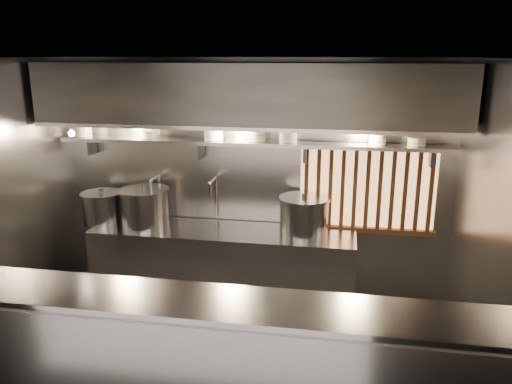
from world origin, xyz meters
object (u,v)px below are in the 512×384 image
(heat_lamp, at_px, (70,128))
(pendant_bulb, at_px, (240,137))
(stock_pot_left, at_px, (102,208))
(stock_pot_mid, at_px, (145,207))
(stock_pot_right, at_px, (304,216))

(heat_lamp, bearing_deg, pendant_bulb, 11.00)
(heat_lamp, distance_m, stock_pot_left, 1.03)
(stock_pot_mid, xyz_separation_m, stock_pot_right, (1.84, 0.03, -0.01))
(pendant_bulb, height_order, stock_pot_right, pendant_bulb)
(stock_pot_left, distance_m, stock_pot_right, 2.37)
(heat_lamp, distance_m, stock_pot_right, 2.71)
(pendant_bulb, distance_m, stock_pot_left, 1.87)
(heat_lamp, xyz_separation_m, stock_pot_right, (2.52, 0.30, -0.95))
(pendant_bulb, bearing_deg, stock_pot_mid, -176.04)
(heat_lamp, distance_m, pendant_bulb, 1.83)
(heat_lamp, xyz_separation_m, stock_pot_left, (0.15, 0.28, -0.98))
(pendant_bulb, distance_m, stock_pot_right, 1.11)
(stock_pot_right, bearing_deg, stock_pot_mid, -179.12)
(heat_lamp, bearing_deg, stock_pot_right, 6.80)
(stock_pot_right, bearing_deg, stock_pot_left, -179.61)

